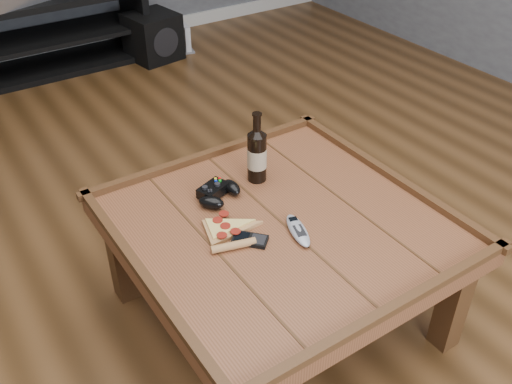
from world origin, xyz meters
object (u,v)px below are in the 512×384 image
media_console (43,35)px  beer_bottle (257,154)px  smartphone (250,239)px  subwoofer (153,36)px  pizza_slice (227,231)px  game_controller (218,193)px  remote_control (298,230)px  coffee_table (281,236)px  game_console (186,39)px

media_console → beer_bottle: 2.52m
smartphone → subwoofer: size_ratio=0.32×
pizza_slice → subwoofer: size_ratio=0.77×
media_console → beer_bottle: (0.07, -2.50, 0.31)m
media_console → beer_bottle: beer_bottle is taller
smartphone → subwoofer: bearing=29.9°
pizza_slice → smartphone: size_ratio=2.39×
game_controller → remote_control: bearing=-89.4°
coffee_table → game_controller: (-0.10, 0.23, 0.08)m
coffee_table → beer_bottle: (0.07, 0.25, 0.17)m
smartphone → subwoofer: smartphone is taller
coffee_table → remote_control: bearing=-82.0°
beer_bottle → game_console: beer_bottle is taller
game_controller → game_console: bearing=45.1°
beer_bottle → subwoofer: (0.63, 2.28, -0.40)m
media_console → remote_control: size_ratio=7.88×
game_controller → subwoofer: bearing=50.7°
remote_control → subwoofer: bearing=92.4°
game_console → coffee_table: bearing=-98.1°
remote_control → subwoofer: (0.69, 2.61, -0.30)m
game_controller → game_console: game_controller is taller
subwoofer → game_console: 0.27m
media_console → game_console: 1.00m
game_controller → smartphone: 0.26m
beer_bottle → game_controller: beer_bottle is taller
smartphone → coffee_table: bearing=-31.8°
smartphone → game_console: bearing=24.8°
coffee_table → beer_bottle: size_ratio=3.85×
beer_bottle → pizza_slice: size_ratio=0.93×
beer_bottle → remote_control: (-0.06, -0.33, -0.10)m
remote_control → beer_bottle: bearing=96.3°
coffee_table → subwoofer: coffee_table is taller
coffee_table → smartphone: (-0.14, -0.02, 0.07)m
subwoofer → game_console: subwoofer is taller
pizza_slice → game_console: size_ratio=1.47×
media_console → beer_bottle: size_ratio=5.24×
game_console → pizza_slice: bearing=-101.9°
remote_control → game_console: size_ratio=0.91×
game_controller → smartphone: bearing=-117.6°
coffee_table → game_controller: size_ratio=5.81×
beer_bottle → pizza_slice: beer_bottle is taller
pizza_slice → smartphone: (0.04, -0.08, -0.00)m
coffee_table → subwoofer: size_ratio=2.78×
media_console → smartphone: 2.79m
beer_bottle → smartphone: beer_bottle is taller
media_console → pizza_slice: size_ratio=4.88×
media_console → subwoofer: bearing=-16.9°
remote_control → smartphone: bearing=177.9°
game_controller → remote_control: (0.12, -0.31, -0.01)m
media_console → remote_control: bearing=-89.8°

